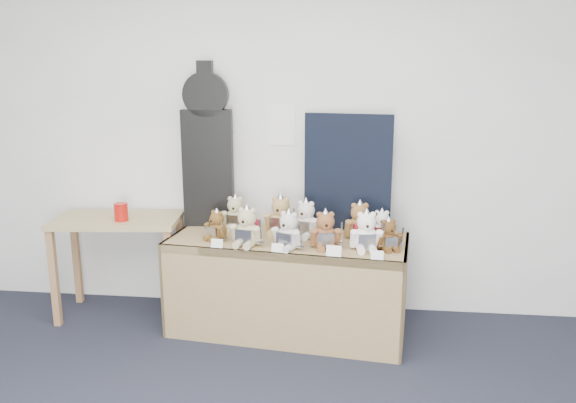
# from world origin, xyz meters

# --- Properties ---
(room_shell) EXTENTS (6.00, 6.00, 6.00)m
(room_shell) POSITION_xyz_m (0.16, 2.49, 1.44)
(room_shell) COLOR silver
(room_shell) RESTS_ON floor
(display_table) EXTENTS (1.73, 0.88, 0.69)m
(display_table) POSITION_xyz_m (0.25, 1.98, 0.54)
(display_table) COLOR olive
(display_table) RESTS_ON floor
(side_table) EXTENTS (0.98, 0.61, 0.77)m
(side_table) POSITION_xyz_m (-1.05, 2.18, 0.65)
(side_table) COLOR #967A51
(side_table) RESTS_ON floor
(guitar_case) EXTENTS (0.38, 0.14, 1.23)m
(guitar_case) POSITION_xyz_m (-0.38, 2.34, 1.29)
(guitar_case) COLOR black
(guitar_case) RESTS_ON display_table
(navy_board) EXTENTS (0.64, 0.14, 0.86)m
(navy_board) POSITION_xyz_m (0.66, 2.31, 1.12)
(navy_board) COLOR black
(navy_board) RESTS_ON display_table
(red_cup) EXTENTS (0.10, 0.10, 0.13)m
(red_cup) POSITION_xyz_m (-0.98, 2.09, 0.84)
(red_cup) COLOR #B0120B
(red_cup) RESTS_ON side_table
(teddy_front_far_left) EXTENTS (0.19, 0.19, 0.24)m
(teddy_front_far_left) POSITION_xyz_m (-0.23, 1.96, 0.79)
(teddy_front_far_left) COLOR brown
(teddy_front_far_left) RESTS_ON display_table
(teddy_front_left) EXTENTS (0.25, 0.22, 0.30)m
(teddy_front_left) POSITION_xyz_m (0.00, 1.86, 0.81)
(teddy_front_left) COLOR #BFB187
(teddy_front_left) RESTS_ON display_table
(teddy_front_centre) EXTENTS (0.23, 0.23, 0.29)m
(teddy_front_centre) POSITION_xyz_m (0.29, 1.82, 0.81)
(teddy_front_centre) COLOR beige
(teddy_front_centre) RESTS_ON display_table
(teddy_front_right) EXTENTS (0.24, 0.20, 0.28)m
(teddy_front_right) POSITION_xyz_m (0.53, 1.86, 0.81)
(teddy_front_right) COLOR brown
(teddy_front_right) RESTS_ON display_table
(teddy_front_far_right) EXTENTS (0.24, 0.21, 0.30)m
(teddy_front_far_right) POSITION_xyz_m (0.80, 1.84, 0.81)
(teddy_front_far_right) COLOR white
(teddy_front_far_right) RESTS_ON display_table
(teddy_front_end) EXTENTS (0.20, 0.18, 0.24)m
(teddy_front_end) POSITION_xyz_m (0.94, 1.86, 0.79)
(teddy_front_end) COLOR brown
(teddy_front_end) RESTS_ON display_table
(teddy_back_left) EXTENTS (0.23, 0.19, 0.28)m
(teddy_back_left) POSITION_xyz_m (-0.16, 2.25, 0.81)
(teddy_back_left) COLOR #BAB088
(teddy_back_left) RESTS_ON display_table
(teddy_back_centre_left) EXTENTS (0.26, 0.23, 0.31)m
(teddy_back_centre_left) POSITION_xyz_m (0.19, 2.16, 0.82)
(teddy_back_centre_left) COLOR tan
(teddy_back_centre_left) RESTS_ON display_table
(teddy_back_centre_right) EXTENTS (0.24, 0.23, 0.30)m
(teddy_back_centre_right) POSITION_xyz_m (0.38, 2.11, 0.81)
(teddy_back_centre_right) COLOR silver
(teddy_back_centre_right) RESTS_ON display_table
(teddy_back_right) EXTENTS (0.25, 0.21, 0.30)m
(teddy_back_right) POSITION_xyz_m (0.76, 2.09, 0.81)
(teddy_back_right) COLOR olive
(teddy_back_right) RESTS_ON display_table
(teddy_back_end) EXTENTS (0.20, 0.16, 0.24)m
(teddy_back_end) POSITION_xyz_m (0.91, 2.09, 0.79)
(teddy_back_end) COLOR white
(teddy_back_end) RESTS_ON display_table
(entry_card_a) EXTENTS (0.08, 0.03, 0.06)m
(entry_card_a) POSITION_xyz_m (-0.19, 1.77, 0.73)
(entry_card_a) COLOR white
(entry_card_a) RESTS_ON display_table
(entry_card_b) EXTENTS (0.08, 0.03, 0.06)m
(entry_card_b) POSITION_xyz_m (0.23, 1.72, 0.72)
(entry_card_b) COLOR white
(entry_card_b) RESTS_ON display_table
(entry_card_c) EXTENTS (0.10, 0.03, 0.07)m
(entry_card_c) POSITION_xyz_m (0.59, 1.68, 0.73)
(entry_card_c) COLOR white
(entry_card_c) RESTS_ON display_table
(entry_card_d) EXTENTS (0.08, 0.03, 0.06)m
(entry_card_d) POSITION_xyz_m (0.87, 1.65, 0.72)
(entry_card_d) COLOR white
(entry_card_d) RESTS_ON display_table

